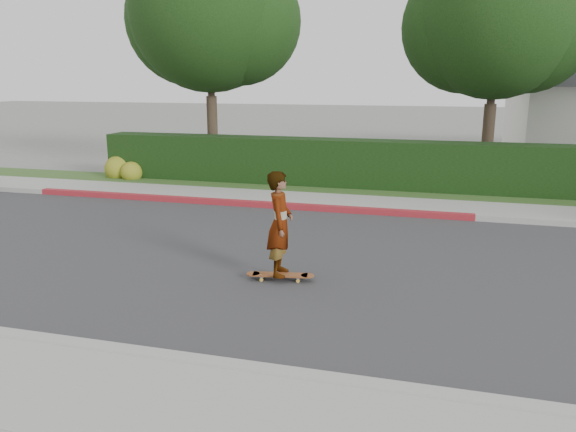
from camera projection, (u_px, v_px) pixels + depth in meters
name	position (u px, v px, depth m)	size (l,w,h in m)	color
ground	(426.00, 273.00, 9.76)	(120.00, 120.00, 0.00)	slate
road	(426.00, 273.00, 9.76)	(60.00, 8.00, 0.01)	#2D2D30
curb_near	(415.00, 394.00, 5.90)	(60.00, 0.20, 0.15)	#9E9E99
curb_far	(432.00, 215.00, 13.58)	(60.00, 0.20, 0.15)	#9E9E99
curb_red_section	(238.00, 203.00, 14.85)	(12.00, 0.21, 0.15)	maroon
sidewalk_far	(433.00, 207.00, 14.43)	(60.00, 1.60, 0.12)	gray
planting_strip	(434.00, 196.00, 15.93)	(60.00, 1.60, 0.10)	#2D4C1E
hedge	(334.00, 164.00, 17.08)	(15.00, 1.00, 1.50)	black
flowering_shrub	(123.00, 170.00, 18.54)	(1.40, 1.00, 0.90)	#2D4C19
tree_left	(211.00, 17.00, 18.54)	(5.99, 5.21, 8.00)	#33261C
tree_center	(497.00, 23.00, 16.80)	(5.66, 4.84, 7.44)	#33261C
skateboard	(280.00, 275.00, 9.38)	(1.16, 0.41, 0.11)	gold
skateboarder	(280.00, 224.00, 9.16)	(0.64, 0.42, 1.74)	white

